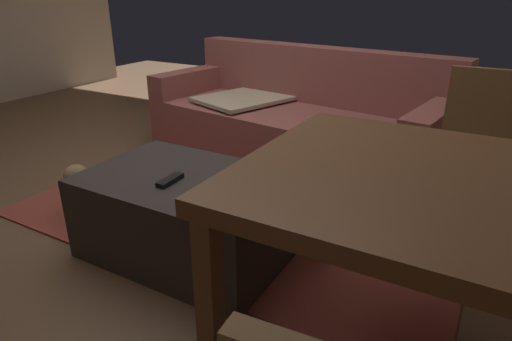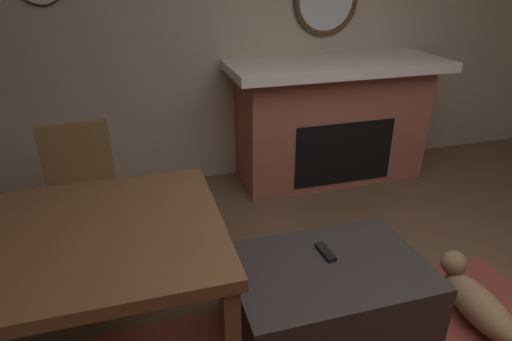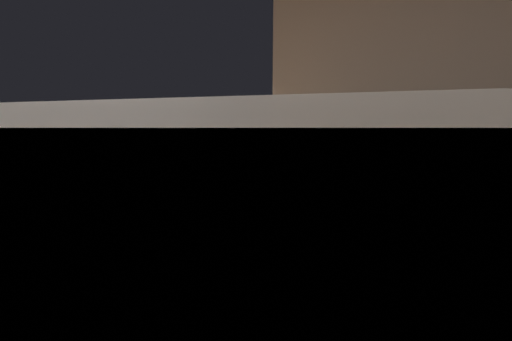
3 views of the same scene
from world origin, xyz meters
name	(u,v)px [view 3 (image 3 of 3)]	position (x,y,z in m)	size (l,w,h in m)	color
floor	(15,316)	(0.00, 0.00, 0.00)	(8.72, 8.72, 0.00)	brown
wall_right_window_side	(467,45)	(3.63, 0.00, 1.40)	(0.12, 5.67, 2.80)	beige
area_rug	(92,274)	(0.40, 0.23, 0.01)	(2.60, 2.00, 0.01)	brown
couch	(50,195)	(0.31, 1.01, 0.31)	(2.40, 1.21, 0.86)	#8C4C47
ottoman_coffee_table	(126,295)	(0.40, -0.48, 0.21)	(1.02, 0.70, 0.43)	#2D2826
tv_remote	(124,255)	(0.38, -0.58, 0.44)	(0.05, 0.16, 0.02)	black
dining_table	(366,165)	(1.66, -0.66, 0.66)	(1.44, 1.07, 0.74)	brown
dining_chair_north	(267,161)	(1.66, 0.27, 0.52)	(0.44, 0.44, 0.93)	brown
dining_chair_east	(475,166)	(2.77, -0.65, 0.52)	(0.47, 0.47, 0.93)	brown
potted_plant	(305,165)	(2.65, 1.00, 0.24)	(0.31, 0.31, 0.45)	brown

